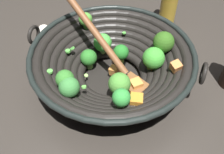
# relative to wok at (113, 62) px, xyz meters

# --- Properties ---
(ground_plane) EXTENTS (4.00, 4.00, 0.00)m
(ground_plane) POSITION_rel_wok_xyz_m (-0.00, -0.00, -0.07)
(ground_plane) COLOR #332D28
(wok) EXTENTS (0.42, 0.42, 0.22)m
(wok) POSITION_rel_wok_xyz_m (0.00, 0.00, 0.00)
(wok) COLOR black
(wok) RESTS_ON ground
(cooking_oil_bottle) EXTENTS (0.05, 0.05, 0.21)m
(cooking_oil_bottle) POSITION_rel_wok_xyz_m (-0.14, 0.30, 0.02)
(cooking_oil_bottle) COLOR gold
(cooking_oil_bottle) RESTS_ON ground
(garlic_bulb) EXTENTS (0.04, 0.04, 0.04)m
(garlic_bulb) POSITION_rel_wok_xyz_m (-0.28, -0.10, -0.05)
(garlic_bulb) COLOR silver
(garlic_bulb) RESTS_ON ground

